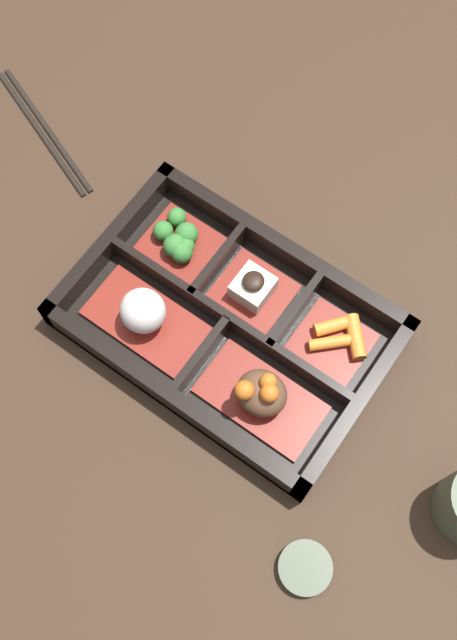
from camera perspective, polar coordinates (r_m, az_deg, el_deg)
ground_plane at (r=0.77m, az=-0.00°, el=-0.67°), size 3.00×3.00×0.00m
bento_base at (r=0.77m, az=-0.00°, el=-0.54°), size 0.32×0.21×0.01m
bento_rim at (r=0.76m, az=0.07°, el=-0.07°), size 0.32×0.21×0.04m
bowl_stew at (r=0.72m, az=2.50°, el=-5.69°), size 0.12×0.07×0.06m
bowl_rice at (r=0.75m, az=-6.48°, el=0.48°), size 0.12×0.07×0.05m
bowl_carrots at (r=0.76m, az=8.16°, el=-1.51°), size 0.07×0.07×0.02m
bowl_tofu at (r=0.77m, az=1.97°, el=2.27°), size 0.08×0.07×0.04m
bowl_greens at (r=0.79m, az=-3.82°, el=6.04°), size 0.08×0.07×0.03m
chopsticks at (r=0.91m, az=-13.92°, el=13.88°), size 0.19×0.09×0.01m
sauce_dish at (r=0.72m, az=5.85°, el=-18.28°), size 0.05×0.05×0.01m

